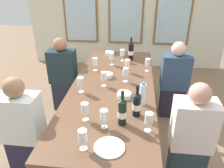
{
  "coord_description": "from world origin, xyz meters",
  "views": [
    {
      "loc": [
        0.26,
        -2.26,
        1.94
      ],
      "look_at": [
        0.0,
        -0.05,
        0.79
      ],
      "focal_mm": 35.72,
      "sensor_mm": 36.0,
      "label": 1
    }
  ],
  "objects": [
    {
      "name": "wine_bottle_2",
      "position": [
        0.17,
        0.87,
        0.87
      ],
      "size": [
        0.08,
        0.08,
        0.34
      ],
      "color": "black",
      "rests_on": "dining_table"
    },
    {
      "name": "wine_glass_0",
      "position": [
        0.38,
        -0.76,
        0.86
      ],
      "size": [
        0.07,
        0.07,
        0.17
      ],
      "color": "white",
      "rests_on": "dining_table"
    },
    {
      "name": "wine_glass_8",
      "position": [
        -0.1,
        -1.03,
        0.86
      ],
      "size": [
        0.07,
        0.07,
        0.17
      ],
      "color": "white",
      "rests_on": "dining_table"
    },
    {
      "name": "seated_person_0",
      "position": [
        -0.8,
        0.62,
        0.53
      ],
      "size": [
        0.38,
        0.24,
        1.11
      ],
      "color": "#222734",
      "rests_on": "ground"
    },
    {
      "name": "wine_glass_3",
      "position": [
        0.14,
        0.13,
        0.86
      ],
      "size": [
        0.07,
        0.07,
        0.17
      ],
      "color": "white",
      "rests_on": "dining_table"
    },
    {
      "name": "wine_glass_4",
      "position": [
        -0.16,
        -0.68,
        0.86
      ],
      "size": [
        0.07,
        0.07,
        0.17
      ],
      "color": "white",
      "rests_on": "dining_table"
    },
    {
      "name": "wine_glass_1",
      "position": [
        -0.1,
        -0.01,
        0.86
      ],
      "size": [
        0.07,
        0.07,
        0.17
      ],
      "color": "white",
      "rests_on": "dining_table"
    },
    {
      "name": "wine_glass_11",
      "position": [
        0.02,
        -0.76,
        0.86
      ],
      "size": [
        0.07,
        0.07,
        0.17
      ],
      "color": "white",
      "rests_on": "dining_table"
    },
    {
      "name": "tasting_bowl_0",
      "position": [
        0.15,
        -0.23,
        0.76
      ],
      "size": [
        0.15,
        0.15,
        0.05
      ],
      "primitive_type": "cylinder",
      "color": "white",
      "rests_on": "dining_table"
    },
    {
      "name": "ground_plane",
      "position": [
        0.0,
        0.0,
        0.0
      ],
      "size": [
        12.0,
        12.0,
        0.0
      ],
      "primitive_type": "plane",
      "color": "#84674D"
    },
    {
      "name": "wine_bottle_1",
      "position": [
        0.28,
        -0.55,
        0.86
      ],
      "size": [
        0.08,
        0.08,
        0.31
      ],
      "color": "black",
      "rests_on": "dining_table"
    },
    {
      "name": "water_bottle",
      "position": [
        0.34,
        -0.36,
        0.85
      ],
      "size": [
        0.06,
        0.06,
        0.24
      ],
      "color": "white",
      "rests_on": "dining_table"
    },
    {
      "name": "tasting_bowl_1",
      "position": [
        -0.17,
        1.06,
        0.76
      ],
      "size": [
        0.14,
        0.14,
        0.05
      ],
      "primitive_type": "cylinder",
      "color": "white",
      "rests_on": "dining_table"
    },
    {
      "name": "wine_glass_5",
      "position": [
        0.05,
        0.81,
        0.86
      ],
      "size": [
        0.07,
        0.07,
        0.17
      ],
      "color": "white",
      "rests_on": "dining_table"
    },
    {
      "name": "wine_glass_10",
      "position": [
        -0.28,
        0.42,
        0.86
      ],
      "size": [
        0.07,
        0.07,
        0.17
      ],
      "color": "white",
      "rests_on": "dining_table"
    },
    {
      "name": "dining_table",
      "position": [
        0.0,
        0.0,
        0.67
      ],
      "size": [
        0.95,
        2.45,
        0.74
      ],
      "color": "brown",
      "rests_on": "ground"
    },
    {
      "name": "wine_bottle_0",
      "position": [
        0.16,
        -0.69,
        0.86
      ],
      "size": [
        0.08,
        0.08,
        0.32
      ],
      "color": "black",
      "rests_on": "dining_table"
    },
    {
      "name": "white_plate_0",
      "position": [
        0.09,
        -1.0,
        0.74
      ],
      "size": [
        0.24,
        0.24,
        0.01
      ],
      "primitive_type": "cylinder",
      "color": "white",
      "rests_on": "dining_table"
    },
    {
      "name": "wine_glass_7",
      "position": [
        -0.33,
        -0.18,
        0.86
      ],
      "size": [
        0.07,
        0.07,
        0.17
      ],
      "color": "white",
      "rests_on": "dining_table"
    },
    {
      "name": "tasting_bowl_2",
      "position": [
        -0.09,
        0.23,
        0.76
      ],
      "size": [
        0.13,
        0.13,
        0.05
      ],
      "primitive_type": "cylinder",
      "color": "silver",
      "rests_on": "dining_table"
    },
    {
      "name": "wine_glass_6",
      "position": [
        0.41,
        0.48,
        0.86
      ],
      "size": [
        0.07,
        0.07,
        0.17
      ],
      "color": "white",
      "rests_on": "dining_table"
    },
    {
      "name": "wine_glass_9",
      "position": [
        0.15,
        0.41,
        0.86
      ],
      "size": [
        0.07,
        0.07,
        0.17
      ],
      "color": "white",
      "rests_on": "dining_table"
    },
    {
      "name": "seated_person_2",
      "position": [
        -0.8,
        -0.65,
        0.53
      ],
      "size": [
        0.38,
        0.24,
        1.11
      ],
      "color": "#24223C",
      "rests_on": "ground"
    },
    {
      "name": "wine_glass_2",
      "position": [
        -0.09,
        0.64,
        0.86
      ],
      "size": [
        0.07,
        0.07,
        0.17
      ],
      "color": "white",
      "rests_on": "dining_table"
    },
    {
      "name": "seated_person_3",
      "position": [
        0.8,
        -0.57,
        0.53
      ],
      "size": [
        0.38,
        0.24,
        1.11
      ],
      "color": "#28363D",
      "rests_on": "ground"
    },
    {
      "name": "seated_person_1",
      "position": [
        0.8,
        0.61,
        0.53
      ],
      "size": [
        0.38,
        0.24,
        1.11
      ],
      "color": "#23212D",
      "rests_on": "ground"
    }
  ]
}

